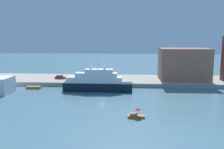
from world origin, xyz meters
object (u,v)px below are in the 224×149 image
at_px(work_barge, 33,87).
at_px(harbor_building, 184,64).
at_px(person_figure, 69,78).
at_px(mooring_bollard, 99,82).
at_px(small_motorboat, 136,114).
at_px(parked_car, 60,77).
at_px(large_yacht, 97,82).

relative_size(work_barge, harbor_building, 0.27).
bearing_deg(harbor_building, person_figure, -174.09).
bearing_deg(mooring_bollard, harbor_building, 13.84).
relative_size(small_motorboat, parked_car, 0.93).
bearing_deg(mooring_bollard, person_figure, 164.49).
bearing_deg(work_barge, large_yacht, -5.83).
bearing_deg(small_motorboat, mooring_bollard, 110.06).
xyz_separation_m(person_figure, mooring_bollard, (13.03, -3.62, -0.44)).
relative_size(work_barge, parked_car, 1.23).
relative_size(large_yacht, parked_car, 5.58).
relative_size(small_motorboat, work_barge, 0.76).
distance_m(parked_car, mooring_bollard, 19.00).
bearing_deg(parked_car, large_yacht, -41.31).
relative_size(harbor_building, person_figure, 12.01).
xyz_separation_m(large_yacht, work_barge, (-24.54, 2.51, -2.79)).
bearing_deg(large_yacht, mooring_bollard, 91.70).
height_order(person_figure, mooring_bollard, person_figure).
relative_size(small_motorboat, person_figure, 2.48).
distance_m(work_barge, harbor_building, 61.31).
height_order(large_yacht, parked_car, large_yacht).
relative_size(harbor_building, parked_car, 4.51).
xyz_separation_m(large_yacht, small_motorboat, (13.36, -28.63, -2.39)).
bearing_deg(work_barge, harbor_building, 14.00).
height_order(work_barge, mooring_bollard, mooring_bollard).
xyz_separation_m(work_barge, mooring_bollard, (24.28, 6.16, 1.44)).
height_order(large_yacht, work_barge, large_yacht).
bearing_deg(person_figure, parked_car, 143.25).
xyz_separation_m(parked_car, person_figure, (4.61, -3.45, 0.13)).
bearing_deg(person_figure, mooring_bollard, -15.51).
bearing_deg(harbor_building, mooring_bollard, -166.16).
bearing_deg(mooring_bollard, large_yacht, -88.30).
xyz_separation_m(parked_car, mooring_bollard, (17.64, -7.06, -0.31)).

